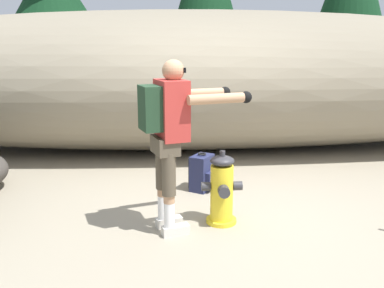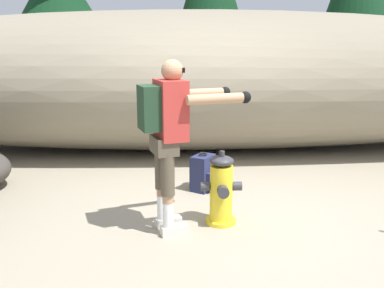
{
  "view_description": "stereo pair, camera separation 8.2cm",
  "coord_description": "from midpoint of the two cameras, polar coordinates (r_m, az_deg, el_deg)",
  "views": [
    {
      "loc": [
        -0.56,
        -4.06,
        1.77
      ],
      "look_at": [
        -0.29,
        0.21,
        0.75
      ],
      "focal_mm": 39.6,
      "sensor_mm": 36.0,
      "label": 1
    },
    {
      "loc": [
        -0.47,
        -4.06,
        1.77
      ],
      "look_at": [
        -0.29,
        0.21,
        0.75
      ],
      "focal_mm": 39.6,
      "sensor_mm": 36.0,
      "label": 2
    }
  ],
  "objects": [
    {
      "name": "ground_plane",
      "position": [
        4.47,
        3.41,
        -10.22
      ],
      "size": [
        56.0,
        56.0,
        0.04
      ],
      "primitive_type": "cube",
      "color": "gray"
    },
    {
      "name": "dirt_embankment",
      "position": [
        7.28,
        0.51,
        8.57
      ],
      "size": [
        15.87,
        3.2,
        2.31
      ],
      "primitive_type": "ellipsoid",
      "color": "gray",
      "rests_on": "ground_plane"
    },
    {
      "name": "fire_hydrant",
      "position": [
        4.25,
        3.48,
        -6.25
      ],
      "size": [
        0.41,
        0.36,
        0.75
      ],
      "color": "yellow",
      "rests_on": "ground_plane"
    },
    {
      "name": "utility_worker",
      "position": [
        3.89,
        -3.38,
        2.45
      ],
      "size": [
        1.04,
        0.69,
        1.63
      ],
      "rotation": [
        0.0,
        0.0,
        0.31
      ],
      "color": "beige",
      "rests_on": "ground_plane"
    },
    {
      "name": "spare_backpack",
      "position": [
        5.21,
        0.95,
        -3.94
      ],
      "size": [
        0.36,
        0.36,
        0.47
      ],
      "rotation": [
        0.0,
        0.0,
        5.71
      ],
      "color": "#23284C",
      "rests_on": "ground_plane"
    }
  ]
}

